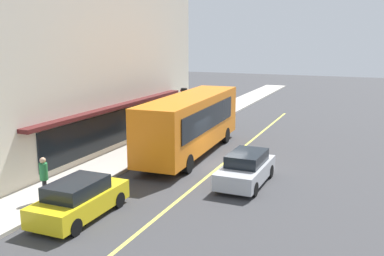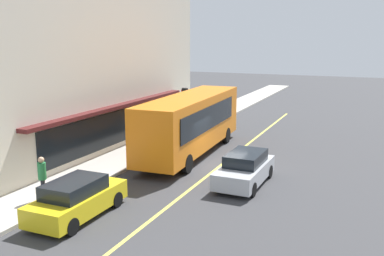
{
  "view_description": "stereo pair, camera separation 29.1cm",
  "coord_description": "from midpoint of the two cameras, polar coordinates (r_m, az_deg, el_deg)",
  "views": [
    {
      "loc": [
        -21.45,
        -7.34,
        6.83
      ],
      "look_at": [
        1.62,
        2.34,
        1.6
      ],
      "focal_mm": 40.76,
      "sensor_mm": 36.0,
      "label": 1
    },
    {
      "loc": [
        -21.33,
        -7.6,
        6.83
      ],
      "look_at": [
        1.62,
        2.34,
        1.6
      ],
      "focal_mm": 40.76,
      "sensor_mm": 36.0,
      "label": 2
    }
  ],
  "objects": [
    {
      "name": "car_silver",
      "position": [
        20.77,
        6.69,
        -5.32
      ],
      "size": [
        4.33,
        1.92,
        1.52
      ],
      "color": "#B7BABF",
      "rests_on": "ground"
    },
    {
      "name": "lane_centre_stripe",
      "position": [
        23.66,
        3.37,
        -4.98
      ],
      "size": [
        36.0,
        0.16,
        0.01
      ],
      "primitive_type": "cube",
      "color": "#D8D14C",
      "rests_on": "ground"
    },
    {
      "name": "sidewalk",
      "position": [
        25.92,
        -8.21,
        -3.43
      ],
      "size": [
        80.0,
        2.74,
        0.15
      ],
      "primitive_type": "cube",
      "color": "#B2ADA3",
      "rests_on": "ground"
    },
    {
      "name": "car_yellow",
      "position": [
        17.48,
        -15.0,
        -8.99
      ],
      "size": [
        4.31,
        1.88,
        1.52
      ],
      "color": "yellow",
      "rests_on": "ground"
    },
    {
      "name": "traffic_light",
      "position": [
        30.55,
        -1.3,
        3.72
      ],
      "size": [
        0.3,
        0.52,
        3.2
      ],
      "color": "#2D2D33",
      "rests_on": "sidewalk"
    },
    {
      "name": "pedestrian_near_storefront",
      "position": [
        19.1,
        -19.25,
        -5.77
      ],
      "size": [
        0.34,
        0.34,
        1.86
      ],
      "color": "black",
      "rests_on": "sidewalk"
    },
    {
      "name": "storefront_building",
      "position": [
        28.69,
        -17.76,
        10.7
      ],
      "size": [
        22.36,
        8.95,
        13.12
      ],
      "color": "beige",
      "rests_on": "ground"
    },
    {
      "name": "ground",
      "position": [
        23.66,
        3.37,
        -4.99
      ],
      "size": [
        120.0,
        120.0,
        0.0
      ],
      "primitive_type": "plane",
      "color": "#38383A"
    },
    {
      "name": "bus",
      "position": [
        25.54,
        -0.43,
        0.87
      ],
      "size": [
        11.22,
        2.98,
        3.5
      ],
      "color": "orange",
      "rests_on": "ground"
    }
  ]
}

